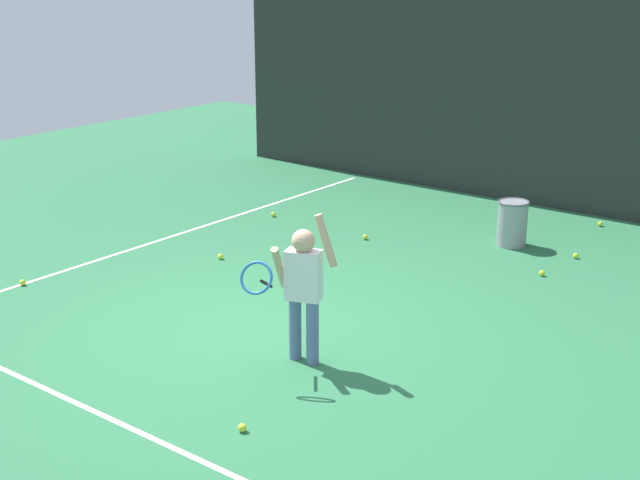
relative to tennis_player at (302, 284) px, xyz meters
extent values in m
plane|color=#2D7247|center=(-0.79, 0.30, -0.73)|extent=(20.00, 20.00, 0.00)
cube|color=white|center=(-0.79, -1.70, -0.72)|extent=(9.00, 0.05, 0.00)
cube|color=white|center=(-3.61, 1.30, -0.72)|extent=(0.05, 9.00, 0.00)
cube|color=#282D2B|center=(-0.79, 6.10, 0.84)|extent=(10.25, 0.08, 3.12)
cylinder|color=slate|center=(-5.76, 6.16, 0.91)|extent=(0.09, 0.09, 3.27)
cylinder|color=slate|center=(-3.28, 6.16, 0.91)|extent=(0.09, 0.09, 3.27)
cylinder|color=slate|center=(-0.79, 6.16, 0.91)|extent=(0.09, 0.09, 3.27)
cylinder|color=slate|center=(-0.09, 0.02, -0.44)|extent=(0.11, 0.11, 0.58)
cylinder|color=slate|center=(0.10, 0.02, -0.44)|extent=(0.11, 0.11, 0.58)
cube|color=white|center=(0.00, 0.02, 0.07)|extent=(0.34, 0.26, 0.44)
sphere|color=tan|center=(0.00, 0.02, 0.38)|extent=(0.20, 0.20, 0.20)
cylinder|color=tan|center=(0.18, 0.11, 0.39)|extent=(0.22, 0.13, 0.46)
cylinder|color=tan|center=(-0.16, -0.10, 0.14)|extent=(0.16, 0.29, 0.43)
cylinder|color=black|center=(-0.19, -0.24, 0.03)|extent=(0.11, 0.23, 0.15)
torus|color=#2666B2|center=(-0.11, -0.45, 0.16)|extent=(0.32, 0.25, 0.26)
cylinder|color=gray|center=(-0.04, 4.15, -0.45)|extent=(0.36, 0.36, 0.55)
torus|color=#595B60|center=(-0.04, 4.15, -0.18)|extent=(0.38, 0.38, 0.02)
sphere|color=#CCE033|center=(0.73, 3.34, -0.69)|extent=(0.07, 0.07, 0.07)
sphere|color=#CCE033|center=(-3.17, 3.32, -0.69)|extent=(0.07, 0.07, 0.07)
sphere|color=#CCE033|center=(0.52, 5.60, -0.69)|extent=(0.07, 0.07, 0.07)
sphere|color=#CCE033|center=(0.79, 4.15, -0.69)|extent=(0.07, 0.07, 0.07)
sphere|color=#CCE033|center=(-2.50, 1.57, -0.69)|extent=(0.07, 0.07, 0.07)
sphere|color=#CCE033|center=(-3.58, -0.37, -0.69)|extent=(0.07, 0.07, 0.07)
sphere|color=#CCE033|center=(-1.59, 3.24, -0.69)|extent=(0.07, 0.07, 0.07)
sphere|color=#CCE033|center=(0.41, -1.22, -0.69)|extent=(0.07, 0.07, 0.07)
camera|label=1|loc=(4.51, -5.56, 2.67)|focal=50.23mm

